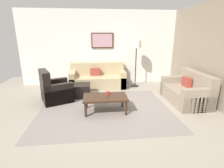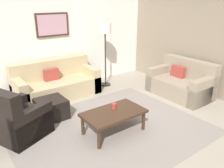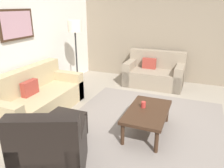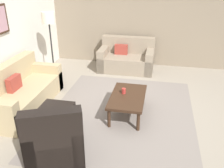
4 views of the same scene
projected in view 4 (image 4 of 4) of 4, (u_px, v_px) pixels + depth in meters
The scene contains 10 objects.
ground_plane at pixel (121, 114), 4.77m from camera, with size 8.00×8.00×0.00m, color gray.
stone_feature_panel at pixel (140, 16), 6.84m from camera, with size 0.12×5.20×2.80m, color gray.
area_rug at pixel (121, 113), 4.77m from camera, with size 3.41×2.77×0.01m, color gray.
couch_main at pixel (19, 93), 4.92m from camera, with size 2.01×0.88×0.88m.
couch_loveseat at pixel (127, 59), 6.86m from camera, with size 0.90×1.50×0.88m.
armchair_leather at pixel (55, 142), 3.49m from camera, with size 1.05×1.05×0.95m.
ottoman at pixel (56, 117), 4.27m from camera, with size 0.56×0.56×0.40m, color black.
coffee_table at pixel (128, 98), 4.60m from camera, with size 1.10×0.64×0.41m.
cup at pixel (124, 91), 4.64m from camera, with size 0.08×0.08×0.10m, color #B2332D.
lamp_standing at pixel (49, 25), 5.68m from camera, with size 0.32×0.32×1.71m.
Camera 4 is at (-4.03, -0.64, 2.54)m, focal length 38.75 mm.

